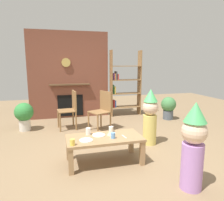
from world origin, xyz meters
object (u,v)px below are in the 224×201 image
at_px(paper_cup_center, 72,142).
at_px(dining_chair_middle, 103,108).
at_px(birthday_cake_slice, 110,133).
at_px(paper_cup_near_right, 88,131).
at_px(paper_cup_near_left, 111,129).
at_px(bookshelf, 123,85).
at_px(paper_plate_front, 99,135).
at_px(coffee_table, 104,141).
at_px(dining_chair_left, 70,107).
at_px(paper_cup_far_left, 113,135).
at_px(child_in_pink, 150,115).
at_px(paper_plate_rear, 86,140).
at_px(child_with_cone_hat, 193,144).
at_px(potted_plant_tall, 168,107).
at_px(potted_plant_short, 24,114).

height_order(paper_cup_center, dining_chair_middle, dining_chair_middle).
bearing_deg(dining_chair_middle, birthday_cake_slice, 56.54).
height_order(paper_cup_near_right, dining_chair_middle, dining_chair_middle).
bearing_deg(dining_chair_middle, paper_cup_near_left, 58.05).
bearing_deg(bookshelf, paper_plate_front, -115.63).
distance_m(bookshelf, coffee_table, 3.13).
xyz_separation_m(birthday_cake_slice, dining_chair_left, (-0.48, 1.84, 0.06)).
relative_size(coffee_table, birthday_cake_slice, 11.54).
relative_size(paper_cup_center, paper_cup_far_left, 0.99).
bearing_deg(coffee_table, paper_cup_near_left, 52.59).
relative_size(paper_cup_near_left, dining_chair_left, 0.10).
bearing_deg(child_in_pink, paper_cup_center, -1.31).
xyz_separation_m(paper_plate_rear, child_in_pink, (1.30, 0.59, 0.14)).
bearing_deg(paper_plate_rear, paper_cup_near_right, 74.47).
distance_m(child_with_cone_hat, potted_plant_tall, 3.31).
distance_m(paper_cup_near_left, dining_chair_middle, 1.39).
height_order(birthday_cake_slice, dining_chair_middle, dining_chair_middle).
height_order(birthday_cake_slice, dining_chair_left, dining_chair_left).
distance_m(paper_cup_near_right, child_in_pink, 1.28).
xyz_separation_m(paper_cup_near_right, birthday_cake_slice, (0.33, -0.12, -0.02)).
bearing_deg(paper_cup_near_left, paper_cup_near_right, -172.90).
relative_size(paper_cup_center, potted_plant_tall, 0.14).
bearing_deg(coffee_table, paper_cup_far_left, -39.39).
distance_m(birthday_cake_slice, potted_plant_short, 2.48).
xyz_separation_m(paper_cup_center, child_with_cone_hat, (1.37, -0.75, 0.12)).
bearing_deg(paper_cup_far_left, potted_plant_short, 125.83).
relative_size(child_with_cone_hat, potted_plant_tall, 1.74).
bearing_deg(paper_plate_front, child_with_cone_hat, -48.35).
bearing_deg(paper_cup_far_left, paper_plate_rear, 178.20).
distance_m(coffee_table, child_with_cone_hat, 1.31).
bearing_deg(paper_plate_rear, paper_cup_center, -147.72).
xyz_separation_m(paper_cup_near_right, child_in_pink, (1.23, 0.34, 0.09)).
distance_m(paper_cup_far_left, child_in_pink, 1.08).
bearing_deg(potted_plant_tall, paper_cup_center, -141.24).
height_order(bookshelf, child_with_cone_hat, bookshelf).
distance_m(paper_cup_center, potted_plant_tall, 3.58).
distance_m(paper_plate_rear, potted_plant_short, 2.37).
relative_size(paper_cup_far_left, birthday_cake_slice, 0.89).
relative_size(paper_cup_near_right, dining_chair_middle, 0.12).
bearing_deg(potted_plant_short, potted_plant_tall, 0.16).
height_order(coffee_table, dining_chair_left, dining_chair_left).
height_order(paper_cup_far_left, paper_plate_rear, paper_cup_far_left).
bearing_deg(birthday_cake_slice, paper_cup_near_left, 69.63).
relative_size(coffee_table, paper_cup_far_left, 13.02).
height_order(paper_plate_rear, dining_chair_middle, dining_chair_middle).
bearing_deg(birthday_cake_slice, dining_chair_middle, 81.59).
bearing_deg(potted_plant_short, paper_plate_front, -55.15).
xyz_separation_m(paper_cup_near_left, paper_cup_far_left, (-0.05, -0.31, 0.00)).
height_order(paper_cup_near_right, child_with_cone_hat, child_with_cone_hat).
relative_size(paper_plate_rear, child_in_pink, 0.18).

